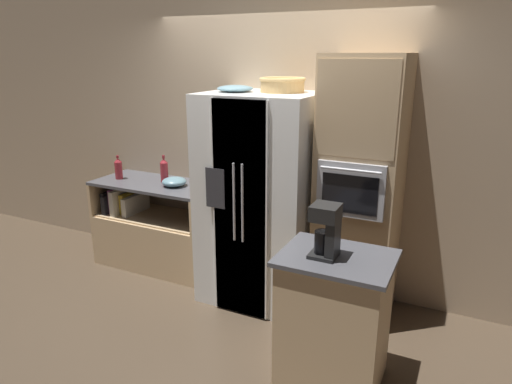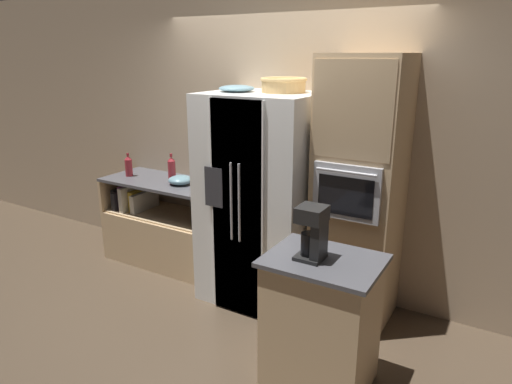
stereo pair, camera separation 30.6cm
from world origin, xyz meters
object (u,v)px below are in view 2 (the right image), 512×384
(wicker_basket, at_px, (284,84))
(mixing_bowl, at_px, (180,180))
(fruit_bowl, at_px, (237,88))
(wall_oven, at_px, (359,193))
(coffee_maker, at_px, (314,231))
(bottle_tall, at_px, (172,168))
(bottle_short, at_px, (129,166))
(refrigerator, at_px, (262,200))

(wicker_basket, height_order, mixing_bowl, wicker_basket)
(fruit_bowl, bearing_deg, wall_oven, 7.43)
(coffee_maker, bearing_deg, wicker_basket, 126.83)
(bottle_tall, distance_m, coffee_maker, 2.29)
(wicker_basket, relative_size, coffee_maker, 1.11)
(bottle_tall, distance_m, bottle_short, 0.52)
(bottle_short, bearing_deg, wall_oven, 1.09)
(fruit_bowl, bearing_deg, coffee_maker, -37.24)
(bottle_tall, bearing_deg, wall_oven, -1.68)
(mixing_bowl, relative_size, coffee_maker, 0.69)
(refrigerator, distance_m, mixing_bowl, 0.99)
(refrigerator, xyz_separation_m, fruit_bowl, (-0.23, -0.03, 0.95))
(wicker_basket, xyz_separation_m, coffee_maker, (0.73, -0.98, -0.81))
(fruit_bowl, distance_m, mixing_bowl, 1.21)
(refrigerator, relative_size, wall_oven, 0.86)
(refrigerator, xyz_separation_m, bottle_short, (-1.67, 0.06, 0.09))
(wall_oven, bearing_deg, bottle_short, -178.91)
(bottle_tall, height_order, coffee_maker, coffee_maker)
(fruit_bowl, height_order, coffee_maker, fruit_bowl)
(wall_oven, relative_size, coffee_maker, 6.24)
(wall_oven, distance_m, mixing_bowl, 1.83)
(wall_oven, bearing_deg, mixing_bowl, -179.28)
(bottle_tall, relative_size, coffee_maker, 0.81)
(wall_oven, height_order, coffee_maker, wall_oven)
(wicker_basket, relative_size, bottle_short, 1.54)
(wall_oven, distance_m, bottle_short, 2.51)
(bottle_short, distance_m, coffee_maker, 2.71)
(fruit_bowl, height_order, bottle_short, fruit_bowl)
(fruit_bowl, distance_m, coffee_maker, 1.58)
(wicker_basket, relative_size, fruit_bowl, 1.26)
(wall_oven, height_order, bottle_short, wall_oven)
(bottle_short, bearing_deg, fruit_bowl, -3.62)
(bottle_tall, height_order, bottle_short, bottle_tall)
(refrigerator, bearing_deg, coffee_maker, -44.87)
(wall_oven, height_order, fruit_bowl, wall_oven)
(mixing_bowl, bearing_deg, bottle_tall, 155.28)
(wall_oven, distance_m, bottle_tall, 2.01)
(fruit_bowl, relative_size, mixing_bowl, 1.27)
(wall_oven, bearing_deg, bottle_tall, 178.32)
(mixing_bowl, distance_m, coffee_maker, 2.10)
(wall_oven, height_order, bottle_tall, wall_oven)
(bottle_tall, xyz_separation_m, bottle_short, (-0.51, -0.11, -0.01))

